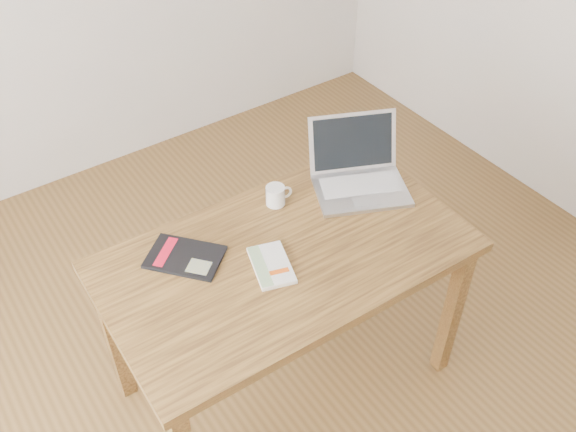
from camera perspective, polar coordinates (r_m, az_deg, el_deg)
room at (r=1.66m, az=-3.18°, el=5.83°), size 4.04×4.04×2.70m
desk at (r=2.29m, az=-0.17°, el=-4.83°), size 1.29×0.76×0.75m
white_guidebook at (r=2.17m, az=-1.49°, el=-4.40°), size 0.18×0.23×0.02m
black_guidebook at (r=2.23m, az=-9.15°, el=-3.62°), size 0.29×0.30×0.01m
laptop at (r=2.49m, az=6.26°, el=3.83°), size 0.45×0.44×0.24m
coffee_mug at (r=2.39m, az=-1.07°, el=1.88°), size 0.10×0.07×0.08m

